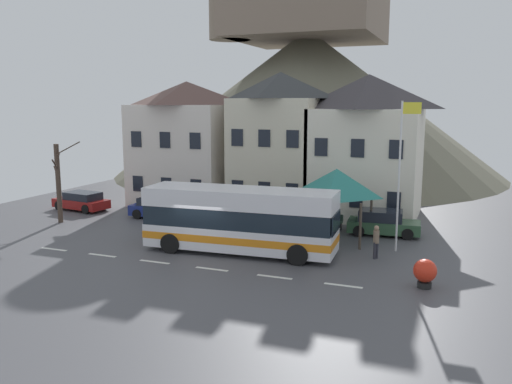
% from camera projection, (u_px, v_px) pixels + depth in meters
% --- Properties ---
extents(ground_plane, '(40.00, 60.00, 0.07)m').
position_uv_depth(ground_plane, '(202.00, 255.00, 26.28)').
color(ground_plane, '#4C4C51').
extents(townhouse_00, '(6.95, 6.41, 8.93)m').
position_uv_depth(townhouse_00, '(188.00, 143.00, 39.33)').
color(townhouse_00, silver).
rests_on(townhouse_00, ground_plane).
extents(townhouse_01, '(5.62, 6.19, 9.46)m').
position_uv_depth(townhouse_01, '(280.00, 142.00, 36.57)').
color(townhouse_01, beige).
rests_on(townhouse_01, ground_plane).
extents(townhouse_02, '(6.70, 6.48, 9.21)m').
position_uv_depth(townhouse_02, '(367.00, 146.00, 34.59)').
color(townhouse_02, silver).
rests_on(townhouse_02, ground_plane).
extents(hilltop_castle, '(39.76, 39.76, 20.89)m').
position_uv_depth(hilltop_castle, '(307.00, 98.00, 55.42)').
color(hilltop_castle, '#63604F').
rests_on(hilltop_castle, ground_plane).
extents(transit_bus, '(9.74, 3.16, 3.23)m').
position_uv_depth(transit_bus, '(240.00, 221.00, 26.38)').
color(transit_bus, white).
rests_on(transit_bus, ground_plane).
extents(bus_shelter, '(3.60, 3.60, 3.89)m').
position_uv_depth(bus_shelter, '(337.00, 183.00, 28.77)').
color(bus_shelter, '#473D33').
rests_on(bus_shelter, ground_plane).
extents(parked_car_00, '(4.18, 2.27, 1.28)m').
position_uv_depth(parked_car_00, '(82.00, 201.00, 36.98)').
color(parked_car_00, maroon).
rests_on(parked_car_00, ground_plane).
extents(parked_car_01, '(4.13, 2.15, 1.41)m').
position_uv_depth(parked_car_01, '(383.00, 223.00, 30.08)').
color(parked_car_01, '#315638').
rests_on(parked_car_01, ground_plane).
extents(parked_car_02, '(3.97, 1.93, 1.33)m').
position_uv_depth(parked_car_02, '(161.00, 208.00, 34.47)').
color(parked_car_02, navy).
rests_on(parked_car_02, ground_plane).
extents(pedestrian_00, '(0.29, 0.30, 1.63)m').
position_uv_depth(pedestrian_00, '(376.00, 240.00, 25.43)').
color(pedestrian_00, '#2D2D38').
rests_on(pedestrian_00, ground_plane).
extents(pedestrian_01, '(0.30, 0.29, 1.48)m').
position_uv_depth(pedestrian_01, '(321.00, 234.00, 26.97)').
color(pedestrian_01, '#38332D').
rests_on(pedestrian_01, ground_plane).
extents(public_bench, '(1.78, 0.48, 0.87)m').
position_uv_depth(public_bench, '(328.00, 221.00, 31.60)').
color(public_bench, '#33473D').
rests_on(public_bench, ground_plane).
extents(flagpole, '(0.95, 0.10, 7.51)m').
position_uv_depth(flagpole, '(401.00, 166.00, 26.12)').
color(flagpole, silver).
rests_on(flagpole, ground_plane).
extents(harbour_buoy, '(0.94, 0.94, 1.19)m').
position_uv_depth(harbour_buoy, '(425.00, 272.00, 21.45)').
color(harbour_buoy, black).
rests_on(harbour_buoy, ground_plane).
extents(bare_tree_00, '(1.61, 2.10, 5.04)m').
position_uv_depth(bare_tree_00, '(58.00, 182.00, 32.87)').
color(bare_tree_00, '#47382D').
rests_on(bare_tree_00, ground_plane).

